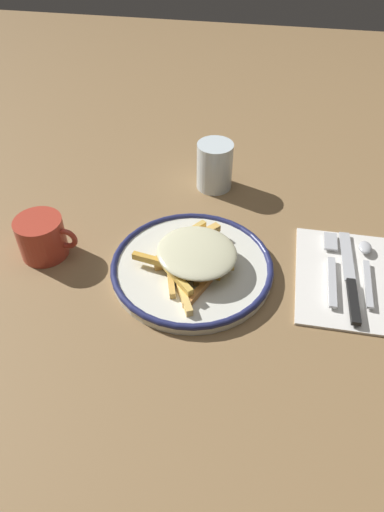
{
  "coord_description": "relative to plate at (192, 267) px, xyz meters",
  "views": [
    {
      "loc": [
        0.1,
        -0.53,
        0.55
      ],
      "look_at": [
        0.0,
        0.0,
        0.04
      ],
      "focal_mm": 32.58,
      "sensor_mm": 36.0,
      "label": 1
    }
  ],
  "objects": [
    {
      "name": "coffee_mug",
      "position": [
        -0.26,
        0.0,
        0.02
      ],
      "size": [
        0.1,
        0.08,
        0.07
      ],
      "color": "#B63B2A",
      "rests_on": "ground_plane"
    },
    {
      "name": "napkin",
      "position": [
        0.25,
        0.03,
        -0.01
      ],
      "size": [
        0.17,
        0.22,
        0.01
      ],
      "primitive_type": "cube",
      "rotation": [
        0.0,
        0.0,
        -0.0
      ],
      "color": "white",
      "rests_on": "ground_plane"
    },
    {
      "name": "ground_plane",
      "position": [
        0.0,
        0.0,
        -0.01
      ],
      "size": [
        2.6,
        2.6,
        0.0
      ],
      "primitive_type": "plane",
      "color": "olive"
    },
    {
      "name": "spoon",
      "position": [
        0.28,
        0.06,
        0.0
      ],
      "size": [
        0.02,
        0.15,
        0.01
      ],
      "color": "silver",
      "rests_on": "napkin"
    },
    {
      "name": "water_glass",
      "position": [
        -0.0,
        0.25,
        0.04
      ],
      "size": [
        0.07,
        0.07,
        0.1
      ],
      "primitive_type": "cylinder",
      "color": "silver",
      "rests_on": "ground_plane"
    },
    {
      "name": "fries_heap",
      "position": [
        0.0,
        -0.0,
        0.03
      ],
      "size": [
        0.19,
        0.2,
        0.04
      ],
      "color": "#D1843E",
      "rests_on": "plate"
    },
    {
      "name": "plate",
      "position": [
        0.0,
        0.0,
        0.0
      ],
      "size": [
        0.27,
        0.27,
        0.02
      ],
      "color": "silver",
      "rests_on": "ground_plane"
    },
    {
      "name": "fork",
      "position": [
        0.23,
        0.04,
        0.0
      ],
      "size": [
        0.02,
        0.18,
        0.01
      ],
      "color": "silver",
      "rests_on": "napkin"
    },
    {
      "name": "knife",
      "position": [
        0.25,
        0.01,
        0.0
      ],
      "size": [
        0.02,
        0.21,
        0.01
      ],
      "color": "black",
      "rests_on": "napkin"
    }
  ]
}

